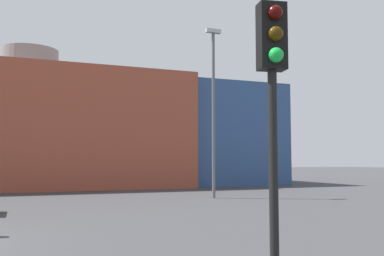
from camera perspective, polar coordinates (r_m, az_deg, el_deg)
building_backdrop at (r=33.90m, az=-20.55°, el=-0.41°), size 37.48×12.44×10.00m
traffic_light_near_right at (r=5.87m, az=10.48°, el=6.07°), size 0.40×0.39×3.95m
street_lamp at (r=22.29m, az=2.81°, el=3.41°), size 0.80×0.24×8.63m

